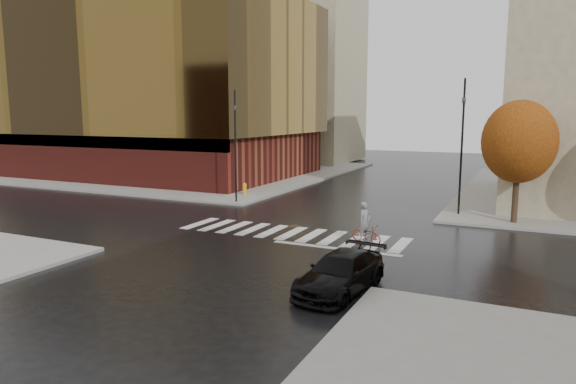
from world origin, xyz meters
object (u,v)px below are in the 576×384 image
Objects in this scene: sedan at (341,273)px; traffic_light_ne at (462,137)px; cyclist at (366,229)px; fire_hydrant at (245,188)px; traffic_light_nw at (235,139)px.

traffic_light_ne is at bearing 89.51° from sedan.
cyclist is at bearing 106.43° from sedan.
fire_hydrant is (-13.01, 16.07, -0.03)m from sedan.
cyclist is 2.30× the size of fire_hydrant.
traffic_light_nw is at bearing 83.37° from cyclist.
sedan is 0.57× the size of traffic_light_ne.
fire_hydrant is at bearing 75.91° from cyclist.
fire_hydrant is at bearing 177.11° from traffic_light_nw.
fire_hydrant is (-1.03, 2.91, -3.69)m from traffic_light_nw.
traffic_light_nw is at bearing 139.15° from sedan.
sedan is at bearing 104.19° from traffic_light_ne.
traffic_light_ne reaches higher than fire_hydrant.
cyclist reaches higher than sedan.
traffic_light_ne reaches higher than cyclist.
traffic_light_ne is 9.25× the size of fire_hydrant.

